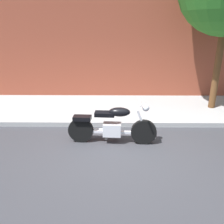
{
  "coord_description": "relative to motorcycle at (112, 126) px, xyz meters",
  "views": [
    {
      "loc": [
        -0.09,
        -4.82,
        2.78
      ],
      "look_at": [
        -0.15,
        0.45,
        0.82
      ],
      "focal_mm": 37.41,
      "sensor_mm": 36.0,
      "label": 1
    }
  ],
  "objects": [
    {
      "name": "sidewalk",
      "position": [
        0.15,
        2.37,
        -0.39
      ],
      "size": [
        22.8,
        2.84,
        0.14
      ],
      "primitive_type": "cube",
      "color": "#A6A6A6",
      "rests_on": "ground"
    },
    {
      "name": "motorcycle",
      "position": [
        0.0,
        0.0,
        0.0
      ],
      "size": [
        2.2,
        0.7,
        1.13
      ],
      "color": "black",
      "rests_on": "ground"
    },
    {
      "name": "ground_plane",
      "position": [
        0.15,
        -0.46,
        -0.46
      ],
      "size": [
        60.0,
        60.0,
        0.0
      ],
      "primitive_type": "plane",
      "color": "#38383D"
    }
  ]
}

